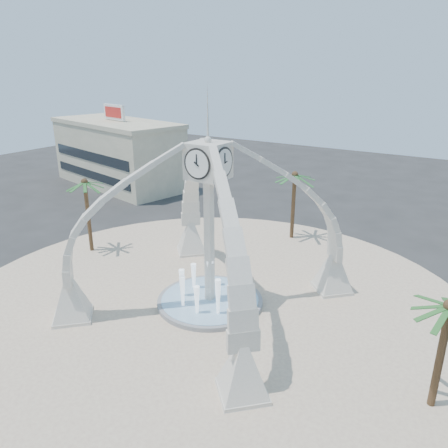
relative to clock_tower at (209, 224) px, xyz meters
The scene contains 7 objects.
ground 6.49m from the clock_tower, 90.00° to the left, with size 140.00×140.00×0.00m, color #282828.
plaza 6.46m from the clock_tower, 90.00° to the left, with size 40.00×40.00×0.06m, color beige.
clock_tower is the anchor object (origin of this frame).
fountain 6.20m from the clock_tower, 90.00° to the left, with size 8.00×8.00×3.62m.
building_nw 38.87m from the clock_tower, 145.49° to the left, with size 23.75×13.73×11.90m.
palm_west 15.70m from the clock_tower, behind, with size 4.18×4.18×7.72m.
palm_north 15.91m from the clock_tower, 91.86° to the left, with size 5.23×5.23×7.62m.
Camera 1 is at (16.82, -24.00, 17.07)m, focal length 35.00 mm.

